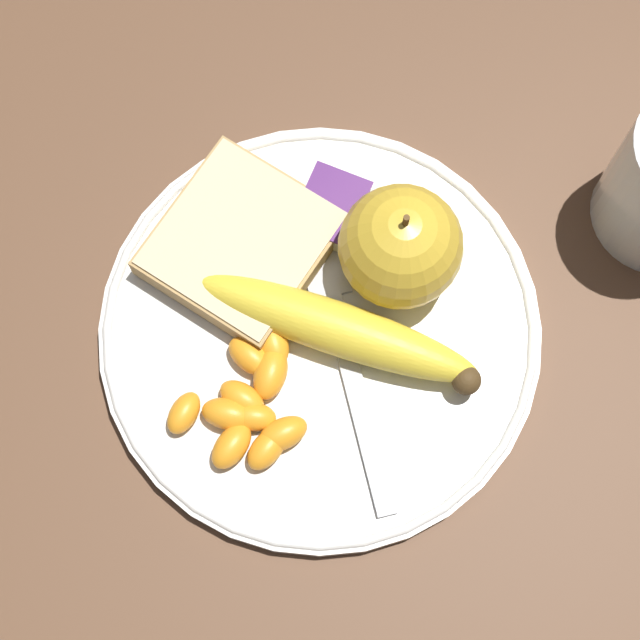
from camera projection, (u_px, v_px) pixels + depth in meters
name	position (u px, v px, depth m)	size (l,w,h in m)	color
ground_plane	(320.00, 334.00, 0.66)	(3.00, 3.00, 0.00)	brown
plate	(320.00, 331.00, 0.66)	(0.27, 0.27, 0.01)	silver
apple	(401.00, 247.00, 0.63)	(0.07, 0.07, 0.08)	gold
banana	(338.00, 329.00, 0.63)	(0.04, 0.18, 0.03)	yellow
bread_slice	(242.00, 244.00, 0.66)	(0.12, 0.11, 0.02)	#AB8751
fork	(340.00, 328.00, 0.65)	(0.17, 0.13, 0.00)	#B2B2B7
jam_packet	(331.00, 210.00, 0.66)	(0.05, 0.04, 0.02)	silver
orange_segment_0	(273.00, 342.00, 0.64)	(0.04, 0.03, 0.02)	orange
orange_segment_1	(228.00, 414.00, 0.63)	(0.02, 0.03, 0.02)	orange
orange_segment_2	(262.00, 447.00, 0.62)	(0.03, 0.02, 0.02)	orange
orange_segment_3	(231.00, 446.00, 0.62)	(0.03, 0.02, 0.02)	orange
orange_segment_4	(242.00, 398.00, 0.63)	(0.02, 0.03, 0.02)	orange
orange_segment_5	(184.00, 413.00, 0.63)	(0.03, 0.02, 0.02)	orange
orange_segment_6	(283.00, 434.00, 0.62)	(0.04, 0.03, 0.02)	orange
orange_segment_7	(250.00, 356.00, 0.64)	(0.03, 0.03, 0.02)	orange
orange_segment_8	(270.00, 373.00, 0.63)	(0.04, 0.02, 0.02)	orange
orange_segment_9	(252.00, 417.00, 0.63)	(0.02, 0.03, 0.02)	orange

